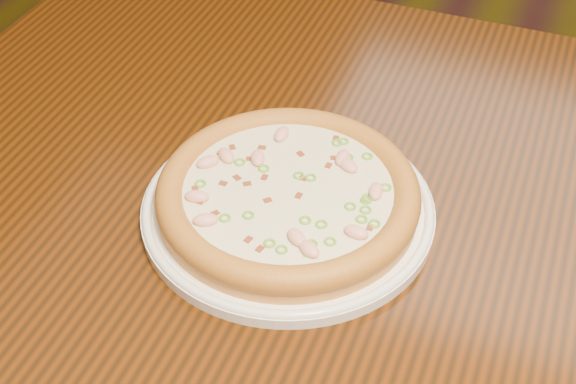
% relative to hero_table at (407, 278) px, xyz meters
% --- Properties ---
extents(hero_table, '(1.20, 0.80, 0.75)m').
position_rel_hero_table_xyz_m(hero_table, '(0.00, 0.00, 0.00)').
color(hero_table, black).
rests_on(hero_table, ground).
extents(plate, '(0.29, 0.29, 0.02)m').
position_rel_hero_table_xyz_m(plate, '(-0.12, -0.05, 0.11)').
color(plate, white).
rests_on(plate, hero_table).
extents(pizza, '(0.26, 0.26, 0.03)m').
position_rel_hero_table_xyz_m(pizza, '(-0.12, -0.05, 0.13)').
color(pizza, '#C08D43').
rests_on(pizza, plate).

